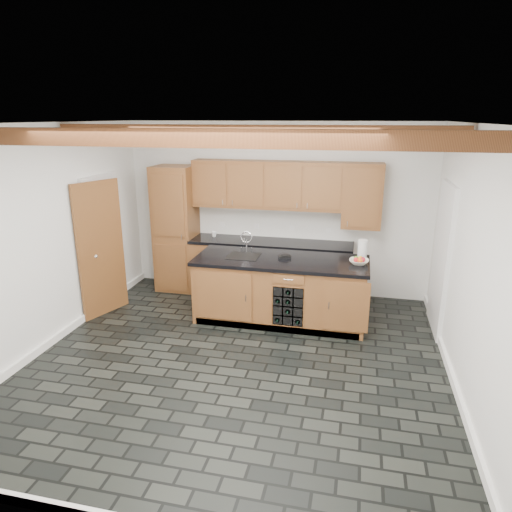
{
  "coord_description": "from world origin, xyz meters",
  "views": [
    {
      "loc": [
        1.33,
        -4.8,
        2.87
      ],
      "look_at": [
        0.05,
        0.8,
        1.1
      ],
      "focal_mm": 32.0,
      "sensor_mm": 36.0,
      "label": 1
    }
  ],
  "objects_px": {
    "paper_towel": "(362,249)",
    "fruit_bowl": "(359,262)",
    "kitchen_scale": "(285,257)",
    "island": "(281,290)"
  },
  "relations": [
    {
      "from": "island",
      "to": "paper_towel",
      "type": "xyz_separation_m",
      "value": [
        1.11,
        0.35,
        0.59
      ]
    },
    {
      "from": "kitchen_scale",
      "to": "fruit_bowl",
      "type": "bearing_deg",
      "value": -22.0
    },
    {
      "from": "kitchen_scale",
      "to": "paper_towel",
      "type": "relative_size",
      "value": 0.76
    },
    {
      "from": "kitchen_scale",
      "to": "paper_towel",
      "type": "height_order",
      "value": "paper_towel"
    },
    {
      "from": "fruit_bowl",
      "to": "kitchen_scale",
      "type": "bearing_deg",
      "value": 177.75
    },
    {
      "from": "island",
      "to": "paper_towel",
      "type": "relative_size",
      "value": 9.69
    },
    {
      "from": "paper_towel",
      "to": "fruit_bowl",
      "type": "bearing_deg",
      "value": -96.81
    },
    {
      "from": "kitchen_scale",
      "to": "paper_towel",
      "type": "distance_m",
      "value": 1.12
    },
    {
      "from": "fruit_bowl",
      "to": "paper_towel",
      "type": "xyz_separation_m",
      "value": [
        0.04,
        0.34,
        0.1
      ]
    },
    {
      "from": "kitchen_scale",
      "to": "paper_towel",
      "type": "xyz_separation_m",
      "value": [
        1.08,
        0.29,
        0.1
      ]
    }
  ]
}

